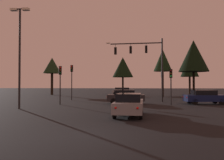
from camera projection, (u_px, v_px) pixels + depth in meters
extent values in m
plane|color=black|center=(119.00, 98.00, 33.58)|extent=(168.00, 168.00, 0.00)
cylinder|color=#232326|center=(162.00, 70.00, 26.84)|extent=(0.20, 0.20, 7.76)
cylinder|color=#232326|center=(136.00, 43.00, 27.39)|extent=(6.38, 0.54, 0.14)
ellipsoid|color=#F4EACC|center=(108.00, 43.00, 27.92)|extent=(0.56, 0.28, 0.16)
cylinder|color=#232326|center=(146.00, 44.00, 27.19)|extent=(0.05, 0.05, 0.31)
cube|color=black|center=(146.00, 49.00, 27.18)|extent=(0.31, 0.26, 0.90)
sphere|color=#4C0A0A|center=(146.00, 47.00, 27.33)|extent=(0.18, 0.18, 0.18)
sphere|color=#56380C|center=(146.00, 49.00, 27.32)|extent=(0.18, 0.18, 0.18)
sphere|color=#1EE04C|center=(146.00, 52.00, 27.31)|extent=(0.18, 0.18, 0.18)
cylinder|color=#232326|center=(131.00, 45.00, 27.48)|extent=(0.05, 0.05, 0.34)
cube|color=black|center=(131.00, 50.00, 27.47)|extent=(0.31, 0.26, 0.90)
sphere|color=#4C0A0A|center=(131.00, 48.00, 27.61)|extent=(0.18, 0.18, 0.18)
sphere|color=#56380C|center=(131.00, 50.00, 27.61)|extent=(0.18, 0.18, 0.18)
sphere|color=#1EE04C|center=(131.00, 52.00, 27.60)|extent=(0.18, 0.18, 0.18)
cylinder|color=#232326|center=(115.00, 46.00, 27.77)|extent=(0.05, 0.05, 0.43)
cube|color=black|center=(115.00, 51.00, 27.76)|extent=(0.31, 0.26, 0.90)
sphere|color=#4C0A0A|center=(116.00, 49.00, 27.90)|extent=(0.18, 0.18, 0.18)
sphere|color=#56380C|center=(116.00, 51.00, 27.90)|extent=(0.18, 0.18, 0.18)
sphere|color=#1EE04C|center=(116.00, 53.00, 27.89)|extent=(0.18, 0.18, 0.18)
cylinder|color=#232326|center=(60.00, 90.00, 23.34)|extent=(0.12, 0.12, 3.16)
cube|color=black|center=(60.00, 70.00, 23.38)|extent=(0.37, 0.34, 0.90)
sphere|color=red|center=(60.00, 68.00, 23.25)|extent=(0.18, 0.18, 0.18)
sphere|color=#56380C|center=(60.00, 70.00, 23.24)|extent=(0.18, 0.18, 0.18)
sphere|color=#0C4219|center=(60.00, 73.00, 23.24)|extent=(0.18, 0.18, 0.18)
cylinder|color=#232326|center=(162.00, 88.00, 31.06)|extent=(0.12, 0.12, 3.13)
cube|color=black|center=(162.00, 74.00, 31.10)|extent=(0.32, 0.27, 0.90)
sphere|color=red|center=(162.00, 72.00, 30.97)|extent=(0.18, 0.18, 0.18)
sphere|color=#56380C|center=(162.00, 74.00, 30.96)|extent=(0.18, 0.18, 0.18)
sphere|color=#0C4219|center=(162.00, 76.00, 30.95)|extent=(0.18, 0.18, 0.18)
cylinder|color=#232326|center=(171.00, 91.00, 22.72)|extent=(0.12, 0.12, 2.81)
cube|color=black|center=(171.00, 73.00, 22.76)|extent=(0.33, 0.28, 0.90)
sphere|color=#4C0A0A|center=(171.00, 71.00, 22.63)|extent=(0.18, 0.18, 0.18)
sphere|color=#56380C|center=(171.00, 73.00, 22.62)|extent=(0.18, 0.18, 0.18)
sphere|color=#1EE04C|center=(171.00, 76.00, 22.62)|extent=(0.18, 0.18, 0.18)
cylinder|color=#232326|center=(72.00, 86.00, 29.76)|extent=(0.12, 0.12, 3.83)
cube|color=black|center=(72.00, 68.00, 29.80)|extent=(0.30, 0.25, 0.90)
sphere|color=red|center=(71.00, 66.00, 29.67)|extent=(0.18, 0.18, 0.18)
sphere|color=#56380C|center=(71.00, 68.00, 29.66)|extent=(0.18, 0.18, 0.18)
sphere|color=#0C4219|center=(71.00, 70.00, 29.66)|extent=(0.18, 0.18, 0.18)
cube|color=gray|center=(129.00, 106.00, 15.10)|extent=(2.11, 4.66, 0.68)
cube|color=black|center=(129.00, 97.00, 14.97)|extent=(1.72, 2.55, 0.52)
cylinder|color=black|center=(120.00, 108.00, 16.70)|extent=(0.24, 0.65, 0.64)
cylinder|color=black|center=(142.00, 109.00, 16.46)|extent=(0.24, 0.65, 0.64)
cylinder|color=black|center=(115.00, 114.00, 13.73)|extent=(0.24, 0.65, 0.64)
cylinder|color=black|center=(141.00, 114.00, 13.49)|extent=(0.24, 0.65, 0.64)
sphere|color=red|center=(116.00, 108.00, 12.94)|extent=(0.14, 0.14, 0.14)
sphere|color=red|center=(138.00, 108.00, 12.75)|extent=(0.14, 0.14, 0.14)
cube|color=#0F1947|center=(205.00, 98.00, 23.69)|extent=(4.44, 2.15, 0.68)
cube|color=black|center=(204.00, 92.00, 23.70)|extent=(2.45, 1.73, 0.52)
cylinder|color=black|center=(215.00, 101.00, 24.47)|extent=(0.66, 0.26, 0.64)
cylinder|color=black|center=(222.00, 102.00, 22.89)|extent=(0.66, 0.26, 0.64)
cylinder|color=black|center=(189.00, 101.00, 24.47)|extent=(0.66, 0.26, 0.64)
cylinder|color=black|center=(195.00, 102.00, 22.89)|extent=(0.66, 0.26, 0.64)
sphere|color=red|center=(183.00, 97.00, 24.32)|extent=(0.14, 0.14, 0.14)
sphere|color=red|center=(187.00, 97.00, 23.07)|extent=(0.14, 0.14, 0.14)
cube|color=#232328|center=(126.00, 98.00, 24.40)|extent=(4.08, 1.82, 0.68)
cube|color=black|center=(125.00, 92.00, 24.43)|extent=(2.21, 1.55, 0.52)
cylinder|color=black|center=(138.00, 100.00, 25.04)|extent=(0.64, 0.21, 0.64)
cylinder|color=black|center=(138.00, 101.00, 23.48)|extent=(0.64, 0.21, 0.64)
cylinder|color=black|center=(115.00, 100.00, 25.31)|extent=(0.64, 0.21, 0.64)
cylinder|color=black|center=(113.00, 101.00, 23.75)|extent=(0.64, 0.21, 0.64)
sphere|color=red|center=(108.00, 96.00, 25.23)|extent=(0.14, 0.14, 0.14)
sphere|color=red|center=(107.00, 97.00, 24.00)|extent=(0.14, 0.14, 0.14)
cube|color=gray|center=(123.00, 92.00, 41.73)|extent=(4.18, 4.48, 0.68)
cube|color=black|center=(122.00, 89.00, 41.87)|extent=(2.71, 2.80, 0.52)
cylinder|color=black|center=(131.00, 94.00, 41.03)|extent=(0.56, 0.62, 0.64)
cylinder|color=black|center=(124.00, 94.00, 40.09)|extent=(0.56, 0.62, 0.64)
cylinder|color=black|center=(121.00, 94.00, 43.36)|extent=(0.56, 0.62, 0.64)
cylinder|color=black|center=(115.00, 94.00, 42.43)|extent=(0.56, 0.62, 0.64)
sphere|color=red|center=(118.00, 91.00, 43.88)|extent=(0.14, 0.14, 0.14)
sphere|color=red|center=(113.00, 91.00, 43.15)|extent=(0.14, 0.14, 0.14)
cylinder|color=#232326|center=(20.00, 59.00, 19.31)|extent=(0.18, 0.18, 8.78)
cylinder|color=#232326|center=(20.00, 9.00, 19.39)|extent=(1.32, 0.10, 0.10)
cube|color=#F4EACC|center=(14.00, 10.00, 19.44)|extent=(0.60, 0.36, 0.20)
cube|color=#F4EACC|center=(26.00, 9.00, 19.34)|extent=(0.60, 0.36, 0.20)
cylinder|color=black|center=(52.00, 84.00, 44.58)|extent=(0.50, 0.50, 4.38)
cone|color=black|center=(52.00, 65.00, 44.66)|extent=(3.53, 3.53, 3.17)
cylinder|color=black|center=(190.00, 86.00, 40.50)|extent=(0.36, 0.36, 3.54)
cone|color=black|center=(190.00, 66.00, 40.58)|extent=(3.26, 3.26, 3.97)
cylinder|color=black|center=(194.00, 85.00, 32.55)|extent=(0.33, 0.33, 4.01)
cone|color=black|center=(194.00, 56.00, 32.63)|extent=(4.35, 4.35, 4.68)
cylinder|color=black|center=(123.00, 86.00, 48.51)|extent=(0.40, 0.40, 3.70)
cone|color=black|center=(123.00, 67.00, 48.59)|extent=(4.60, 4.60, 4.42)
cylinder|color=black|center=(163.00, 84.00, 37.02)|extent=(0.32, 0.32, 4.33)
cone|color=black|center=(163.00, 60.00, 37.10)|extent=(3.07, 3.07, 3.70)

